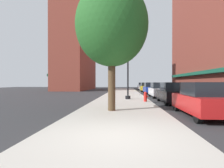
# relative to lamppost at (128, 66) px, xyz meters

# --- Properties ---
(ground_plane) EXTENTS (90.00, 90.00, 0.00)m
(ground_plane) POSITION_rel_lamppost_xyz_m (3.47, 6.09, -3.20)
(ground_plane) COLOR #2D2D30
(sidewalk_slab) EXTENTS (4.80, 50.00, 0.12)m
(sidewalk_slab) POSITION_rel_lamppost_xyz_m (-0.53, 7.09, -3.14)
(sidewalk_slab) COLOR #B7B2A8
(sidewalk_slab) RESTS_ON ground
(building_far_background) EXTENTS (6.80, 18.00, 21.39)m
(building_far_background) POSITION_rel_lamppost_xyz_m (-11.54, 25.09, 7.47)
(building_far_background) COLOR brown
(building_far_background) RESTS_ON ground
(lamppost) EXTENTS (0.48, 0.48, 5.90)m
(lamppost) POSITION_rel_lamppost_xyz_m (0.00, 0.00, 0.00)
(lamppost) COLOR black
(lamppost) RESTS_ON sidewalk_slab
(fire_hydrant) EXTENTS (0.33, 0.26, 0.79)m
(fire_hydrant) POSITION_rel_lamppost_xyz_m (1.38, -2.16, -2.68)
(fire_hydrant) COLOR red
(fire_hydrant) RESTS_ON sidewalk_slab
(parking_meter_near) EXTENTS (0.14, 0.09, 1.31)m
(parking_meter_near) POSITION_rel_lamppost_xyz_m (1.52, 5.06, -2.25)
(parking_meter_near) COLOR slate
(parking_meter_near) RESTS_ON sidewalk_slab
(tree_near) EXTENTS (3.94, 3.94, 6.92)m
(tree_near) POSITION_rel_lamppost_xyz_m (-0.98, -7.14, 1.55)
(tree_near) COLOR #4C3823
(tree_near) RESTS_ON sidewalk_slab
(car_red) EXTENTS (1.80, 4.30, 1.66)m
(car_red) POSITION_rel_lamppost_xyz_m (3.47, -7.95, -2.39)
(car_red) COLOR black
(car_red) RESTS_ON ground
(car_black) EXTENTS (1.80, 4.30, 1.66)m
(car_black) POSITION_rel_lamppost_xyz_m (3.47, -2.22, -2.39)
(car_black) COLOR black
(car_black) RESTS_ON ground
(car_white) EXTENTS (1.80, 4.30, 1.66)m
(car_white) POSITION_rel_lamppost_xyz_m (3.47, 3.58, -2.39)
(car_white) COLOR black
(car_white) RESTS_ON ground
(car_blue) EXTENTS (1.80, 4.30, 1.66)m
(car_blue) POSITION_rel_lamppost_xyz_m (3.47, 10.65, -2.39)
(car_blue) COLOR black
(car_blue) RESTS_ON ground
(car_yellow) EXTENTS (1.80, 4.30, 1.66)m
(car_yellow) POSITION_rel_lamppost_xyz_m (3.47, 17.40, -2.39)
(car_yellow) COLOR black
(car_yellow) RESTS_ON ground
(car_silver) EXTENTS (1.80, 4.30, 1.66)m
(car_silver) POSITION_rel_lamppost_xyz_m (3.47, 23.71, -2.39)
(car_silver) COLOR black
(car_silver) RESTS_ON ground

